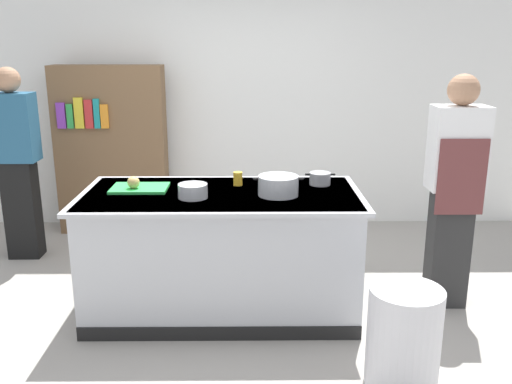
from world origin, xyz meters
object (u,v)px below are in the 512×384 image
(onion, at_px, (133,182))
(stock_pot, at_px, (278,186))
(mixing_bowl, at_px, (193,191))
(trash_bin, at_px, (404,337))
(sauce_pan, at_px, (320,179))
(bookshelf, at_px, (112,150))
(person_guest, at_px, (17,160))
(person_chef, at_px, (454,187))
(juice_cup, at_px, (238,179))

(onion, height_order, stock_pot, stock_pot)
(mixing_bowl, xyz_separation_m, trash_bin, (1.27, -0.81, -0.65))
(sauce_pan, bearing_deg, bookshelf, 140.81)
(sauce_pan, height_order, trash_bin, sauce_pan)
(person_guest, bearing_deg, trash_bin, 68.67)
(stock_pot, xyz_separation_m, bookshelf, (-1.61, 1.86, -0.12))
(stock_pot, distance_m, person_chef, 1.29)
(sauce_pan, distance_m, mixing_bowl, 0.97)
(mixing_bowl, bearing_deg, stock_pot, 5.98)
(onion, distance_m, stock_pot, 1.03)
(sauce_pan, distance_m, bookshelf, 2.49)
(person_guest, relative_size, bookshelf, 1.01)
(trash_bin, relative_size, person_chef, 0.35)
(stock_pot, xyz_separation_m, mixing_bowl, (-0.59, -0.06, -0.02))
(stock_pot, relative_size, bookshelf, 0.20)
(stock_pot, height_order, juice_cup, stock_pot)
(stock_pot, xyz_separation_m, sauce_pan, (0.32, 0.28, -0.02))
(person_guest, bearing_deg, onion, 63.69)
(sauce_pan, distance_m, person_chef, 0.96)
(stock_pot, distance_m, person_guest, 2.53)
(stock_pot, bearing_deg, sauce_pan, 41.29)
(onion, height_order, bookshelf, bookshelf)
(mixing_bowl, relative_size, person_guest, 0.12)
(trash_bin, bearing_deg, mixing_bowl, 147.32)
(person_guest, bearing_deg, person_chef, 87.26)
(onion, bearing_deg, person_guest, 140.85)
(onion, xyz_separation_m, sauce_pan, (1.35, 0.17, -0.02))
(sauce_pan, xyz_separation_m, person_guest, (-2.59, 0.84, -0.03))
(onion, bearing_deg, juice_cup, 11.79)
(juice_cup, distance_m, person_guest, 2.16)
(stock_pot, distance_m, bookshelf, 2.46)
(stock_pot, bearing_deg, trash_bin, -52.00)
(stock_pot, relative_size, sauce_pan, 1.55)
(onion, xyz_separation_m, stock_pot, (1.03, -0.12, 0.00))
(stock_pot, bearing_deg, person_guest, 153.56)
(bookshelf, bearing_deg, person_guest, -132.12)
(trash_bin, height_order, person_chef, person_chef)
(onion, relative_size, person_chef, 0.05)
(onion, height_order, trash_bin, onion)
(person_chef, bearing_deg, stock_pot, 97.03)
(onion, height_order, sauce_pan, onion)
(onion, bearing_deg, mixing_bowl, -21.98)
(trash_bin, bearing_deg, bookshelf, 129.95)
(sauce_pan, height_order, bookshelf, bookshelf)
(stock_pot, distance_m, juice_cup, 0.39)
(sauce_pan, height_order, juice_cup, juice_cup)
(mixing_bowl, bearing_deg, juice_cup, 47.91)
(trash_bin, bearing_deg, person_guest, 145.83)
(person_chef, bearing_deg, trash_bin, 150.52)
(trash_bin, relative_size, bookshelf, 0.35)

